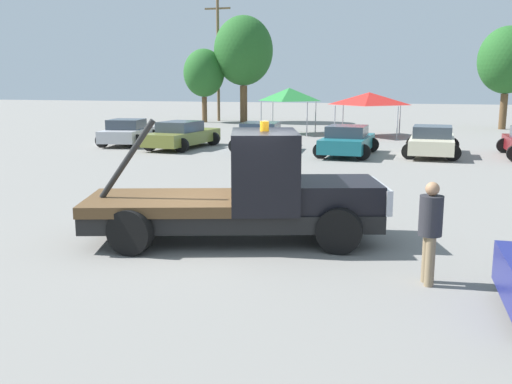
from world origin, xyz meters
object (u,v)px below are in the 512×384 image
Objects in this scene: parked_car_skyblue at (261,136)px; tree_right at (204,73)px; tree_center at (507,60)px; parked_car_cream at (432,141)px; parked_car_teal at (347,141)px; tow_truck at (251,195)px; canopy_tent_green at (289,94)px; canopy_tent_red at (369,99)px; parked_car_silver at (128,132)px; tree_left at (243,51)px; person_near_truck at (430,226)px; parked_car_olive at (182,135)px; utility_pole at (218,55)px.

tree_right reaches higher than parked_car_skyblue.
parked_car_cream is at bearing -106.52° from tree_center.
parked_car_teal is 0.76× the size of tree_right.
tree_right is (-13.79, 32.96, 2.98)m from tow_truck.
tree_center is (13.47, 7.63, 2.22)m from canopy_tent_green.
canopy_tent_green is 0.81× the size of canopy_tent_red.
tow_truck is at bearing -153.99° from parked_car_silver.
parked_car_teal is 3.75m from parked_car_cream.
parked_car_skyblue is 1.04× the size of parked_car_cream.
parked_car_skyblue is 20.17m from tree_left.
parked_car_teal is at bearing 87.61° from person_near_truck.
tree_right is (-13.93, 18.36, 3.29)m from parked_car_teal.
tree_right is at bearing 39.54° from parked_car_teal.
tree_left reaches higher than canopy_tent_green.
parked_car_olive is 1.13× the size of parked_car_teal.
utility_pole reaches higher than tree_center.
tow_truck reaches higher than person_near_truck.
tree_center is at bearing -5.51° from tree_left.
tree_center reaches higher than person_near_truck.
parked_car_silver is 7.31m from parked_car_skyblue.
canopy_tent_green is at bearing -57.87° from tree_left.
parked_car_silver and parked_car_olive have the same top height.
canopy_tent_red is (11.63, 8.36, 1.61)m from parked_car_silver.
canopy_tent_green reaches higher than person_near_truck.
parked_car_teal is 19.88m from tree_center.
parked_car_silver is 17.58m from tree_right.
parked_car_silver is 0.90× the size of parked_car_skyblue.
utility_pole is at bearing 42.98° from parked_car_cream.
tree_center is at bearing -14.77° from parked_car_cream.
tree_left is (-14.25, 35.65, 4.71)m from person_near_truck.
person_near_truck is 0.24× the size of tree_center.
person_near_truck is (3.49, -1.68, 0.02)m from tow_truck.
person_near_truck is 16.63m from parked_car_teal.
canopy_tent_green is 12.47m from tree_right.
canopy_tent_green is at bearing 83.79° from tow_truck.
tree_left reaches higher than parked_car_silver.
parked_car_silver is 0.94× the size of parked_car_cream.
parked_car_skyblue is (-7.62, 17.28, -0.32)m from person_near_truck.
tree_right is (-17.28, 34.64, 2.97)m from person_near_truck.
parked_car_olive is at bearing -81.91° from tree_left.
canopy_tent_green is 13.89m from utility_pole.
tree_center reaches higher than parked_car_skyblue.
utility_pole reaches higher than canopy_tent_red.
parked_car_teal is 0.43× the size of utility_pole.
tree_center is (8.50, 7.89, 2.43)m from canopy_tent_red.
tree_center is (8.55, 17.49, 4.03)m from parked_car_teal.
tree_right reaches higher than parked_car_olive.
person_near_truck is 0.29× the size of tree_right.
person_near_truck reaches higher than parked_car_silver.
parked_car_teal is 1.51× the size of canopy_tent_green.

